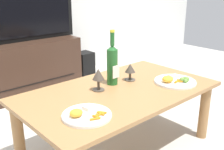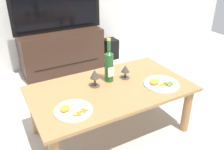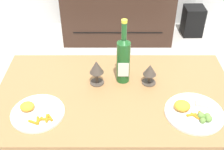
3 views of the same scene
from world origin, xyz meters
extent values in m
plane|color=#B7B2A8|center=(0.00, 0.00, 0.00)|extent=(6.40, 6.40, 0.00)
cube|color=#9E7042|center=(0.00, 0.00, 0.42)|extent=(1.27, 0.73, 0.03)
cylinder|color=#9E7042|center=(0.57, -0.30, 0.21)|extent=(0.07, 0.07, 0.41)
cylinder|color=#9E7042|center=(-0.57, 0.30, 0.21)|extent=(0.07, 0.07, 0.41)
cylinder|color=#9E7042|center=(0.57, 0.30, 0.21)|extent=(0.07, 0.07, 0.41)
cube|color=#382319|center=(0.03, 1.39, 0.27)|extent=(1.01, 0.44, 0.54)
cube|color=black|center=(0.03, 1.16, 0.16)|extent=(0.81, 0.01, 0.01)
cube|color=black|center=(0.03, 1.39, 0.80)|extent=(1.09, 0.04, 0.52)
cube|color=black|center=(0.03, 1.36, 0.80)|extent=(1.00, 0.01, 0.43)
cube|color=black|center=(0.78, 1.44, 0.14)|extent=(0.19, 0.19, 0.29)
cylinder|color=#1E5923|center=(0.04, 0.11, 0.56)|extent=(0.07, 0.07, 0.24)
cone|color=#1E5923|center=(0.04, 0.11, 0.69)|extent=(0.07, 0.07, 0.03)
cylinder|color=#1E5923|center=(0.04, 0.11, 0.74)|extent=(0.03, 0.03, 0.09)
cylinder|color=yellow|center=(0.04, 0.11, 0.80)|extent=(0.03, 0.03, 0.02)
cube|color=silver|center=(0.04, 0.07, 0.53)|extent=(0.06, 0.00, 0.09)
cylinder|color=#473D33|center=(-0.10, 0.08, 0.44)|extent=(0.08, 0.08, 0.01)
cylinder|color=#473D33|center=(-0.10, 0.08, 0.48)|extent=(0.02, 0.02, 0.07)
cone|color=#473D33|center=(-0.10, 0.08, 0.54)|extent=(0.08, 0.08, 0.07)
cylinder|color=#473D33|center=(0.18, 0.08, 0.44)|extent=(0.08, 0.08, 0.01)
cylinder|color=#473D33|center=(0.18, 0.08, 0.47)|extent=(0.02, 0.02, 0.05)
cone|color=#473D33|center=(0.18, 0.08, 0.53)|extent=(0.07, 0.07, 0.06)
cylinder|color=white|center=(-0.38, -0.16, 0.44)|extent=(0.26, 0.26, 0.01)
torus|color=white|center=(-0.38, -0.16, 0.45)|extent=(0.26, 0.26, 0.01)
ellipsoid|color=orange|center=(-0.43, -0.14, 0.47)|extent=(0.07, 0.06, 0.04)
cube|color=beige|center=(-0.33, -0.12, 0.46)|extent=(0.06, 0.06, 0.02)
cylinder|color=orange|center=(-0.38, -0.23, 0.45)|extent=(0.05, 0.03, 0.01)
cylinder|color=orange|center=(-0.36, -0.22, 0.45)|extent=(0.02, 0.05, 0.01)
cylinder|color=orange|center=(-0.36, -0.22, 0.45)|extent=(0.03, 0.05, 0.01)
cylinder|color=orange|center=(-0.32, -0.21, 0.45)|extent=(0.02, 0.05, 0.01)
cylinder|color=orange|center=(-0.33, -0.21, 0.45)|extent=(0.05, 0.01, 0.01)
cylinder|color=orange|center=(-0.31, -0.20, 0.45)|extent=(0.04, 0.05, 0.01)
cylinder|color=white|center=(0.38, -0.16, 0.44)|extent=(0.29, 0.29, 0.01)
torus|color=white|center=(0.38, -0.16, 0.45)|extent=(0.28, 0.28, 0.01)
ellipsoid|color=orange|center=(0.32, -0.14, 0.47)|extent=(0.08, 0.07, 0.04)
cube|color=beige|center=(0.43, -0.11, 0.46)|extent=(0.08, 0.07, 0.02)
cylinder|color=orange|center=(0.39, -0.18, 0.45)|extent=(0.03, 0.05, 0.01)
cylinder|color=orange|center=(0.37, -0.19, 0.45)|extent=(0.04, 0.04, 0.01)
cylinder|color=orange|center=(0.36, -0.18, 0.45)|extent=(0.05, 0.02, 0.01)
sphere|color=olive|center=(0.40, -0.20, 0.46)|extent=(0.03, 0.03, 0.03)
sphere|color=olive|center=(0.43, -0.22, 0.47)|extent=(0.03, 0.03, 0.03)
sphere|color=olive|center=(0.43, -0.20, 0.46)|extent=(0.03, 0.03, 0.03)
sphere|color=olive|center=(0.41, -0.20, 0.46)|extent=(0.02, 0.02, 0.02)
sphere|color=olive|center=(0.40, -0.23, 0.46)|extent=(0.03, 0.03, 0.03)
camera|label=1|loc=(-1.13, -1.20, 1.10)|focal=44.37mm
camera|label=2|loc=(-0.79, -1.44, 1.39)|focal=38.21mm
camera|label=3|loc=(-0.02, -1.17, 1.43)|focal=46.63mm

